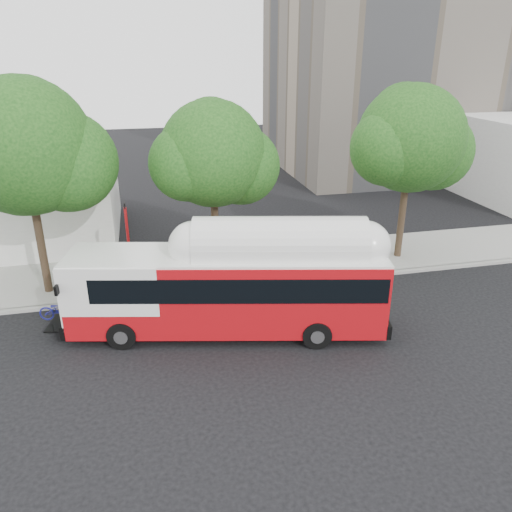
% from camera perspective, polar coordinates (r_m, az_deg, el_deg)
% --- Properties ---
extents(ground, '(120.00, 120.00, 0.00)m').
position_cam_1_polar(ground, '(20.56, 0.87, -8.46)').
color(ground, black).
rests_on(ground, ground).
extents(sidewalk, '(60.00, 5.00, 0.15)m').
position_cam_1_polar(sidewalk, '(26.19, -2.53, -1.19)').
color(sidewalk, gray).
rests_on(sidewalk, ground).
extents(curb_strip, '(60.00, 0.30, 0.15)m').
position_cam_1_polar(curb_strip, '(23.87, -1.37, -3.62)').
color(curb_strip, gray).
rests_on(curb_strip, ground).
extents(red_curb_segment, '(10.00, 0.32, 0.16)m').
position_cam_1_polar(red_curb_segment, '(23.52, -8.57, -4.29)').
color(red_curb_segment, maroon).
rests_on(red_curb_segment, ground).
extents(street_tree_left, '(6.67, 5.80, 9.74)m').
position_cam_1_polar(street_tree_left, '(23.41, -23.73, 10.87)').
color(street_tree_left, '#2D2116').
rests_on(street_tree_left, ground).
extents(street_tree_mid, '(5.75, 5.00, 8.62)m').
position_cam_1_polar(street_tree_mid, '(23.93, -4.00, 11.16)').
color(street_tree_mid, '#2D2116').
rests_on(street_tree_mid, ground).
extents(street_tree_right, '(6.21, 5.40, 9.18)m').
position_cam_1_polar(street_tree_right, '(27.11, 17.99, 12.23)').
color(street_tree_right, '#2D2116').
rests_on(street_tree_right, ground).
extents(transit_bus, '(13.32, 5.26, 3.88)m').
position_cam_1_polar(transit_bus, '(19.64, -3.06, -4.01)').
color(transit_bus, '#B20C12').
rests_on(transit_bus, ground).
extents(signal_pole, '(0.13, 0.42, 4.48)m').
position_cam_1_polar(signal_pole, '(23.13, -14.29, 0.80)').
color(signal_pole, '#A31114').
rests_on(signal_pole, ground).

